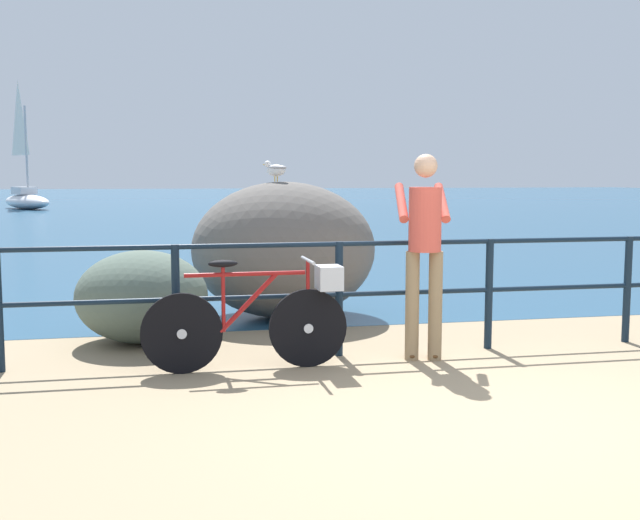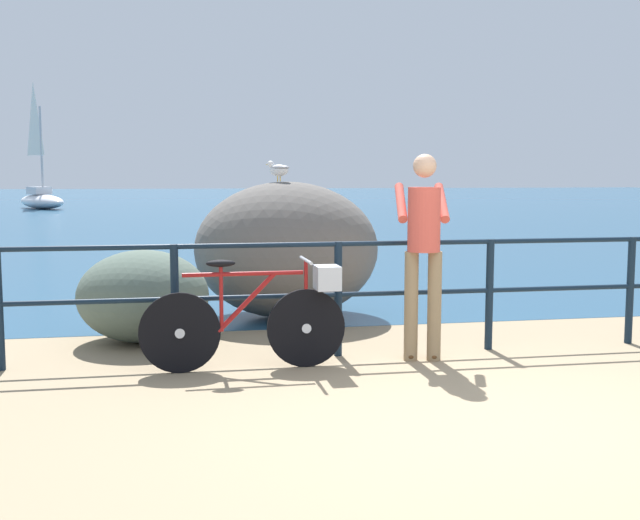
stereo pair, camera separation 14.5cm
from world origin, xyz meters
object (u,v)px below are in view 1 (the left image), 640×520
object	(u,v)px
person_at_railing	(424,246)
breakwater_boulder_left	(142,296)
bicycle	(264,314)
seagull	(276,169)
sailboat	(26,194)
breakwater_boulder_main	(284,250)

from	to	relation	value
person_at_railing	breakwater_boulder_left	xyz separation A→B (m)	(-2.42, 1.20, -0.55)
bicycle	person_at_railing	distance (m)	1.50
seagull	bicycle	bearing A→B (deg)	126.35
seagull	sailboat	distance (m)	31.50
breakwater_boulder_main	seagull	size ratio (longest dim) A/B	7.04
bicycle	sailboat	distance (m)	33.65
breakwater_boulder_left	sailboat	xyz separation A→B (m)	(-6.26, 31.58, 0.27)
bicycle	breakwater_boulder_left	size ratio (longest dim) A/B	1.35
person_at_railing	sailboat	bearing A→B (deg)	26.73
bicycle	sailboat	size ratio (longest dim) A/B	0.28
breakwater_boulder_main	sailboat	bearing A→B (deg)	104.34
bicycle	breakwater_boulder_left	bearing A→B (deg)	127.62
bicycle	seagull	distance (m)	2.66
breakwater_boulder_left	sailboat	size ratio (longest dim) A/B	0.20
breakwater_boulder_main	sailboat	world-z (taller)	sailboat
bicycle	person_at_railing	world-z (taller)	person_at_railing
breakwater_boulder_left	seagull	world-z (taller)	seagull
bicycle	breakwater_boulder_main	size ratio (longest dim) A/B	0.82
sailboat	breakwater_boulder_main	bearing A→B (deg)	-15.90
bicycle	seagull	xyz separation A→B (m)	(0.44, 2.33, 1.21)
person_at_railing	seagull	world-z (taller)	person_at_railing
bicycle	seagull	world-z (taller)	seagull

